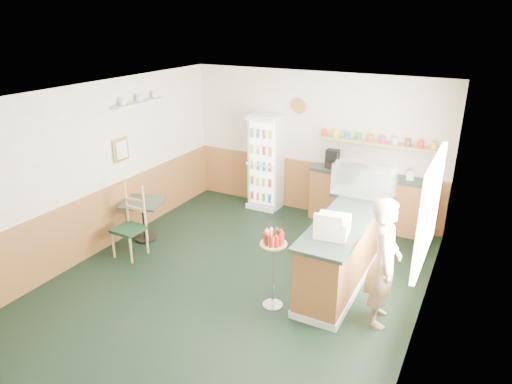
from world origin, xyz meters
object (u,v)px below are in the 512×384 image
Objects in this scene: drinks_fridge at (266,162)px; shopkeeper at (383,262)px; cash_register at (332,226)px; condiment_stand at (273,256)px; cafe_table at (144,213)px; cafe_chair at (132,219)px; display_case at (364,181)px.

shopkeeper is at bearing -42.20° from drinks_fridge.
condiment_stand is (-0.61, -0.45, -0.37)m from cash_register.
cash_register is at bearing 36.06° from condiment_stand.
cash_register is 0.39× the size of condiment_stand.
shopkeeper is 2.06× the size of cafe_table.
condiment_stand is (-1.31, -0.35, -0.08)m from shopkeeper.
cafe_table is at bearing 165.61° from condiment_stand.
drinks_fridge is 2.61m from cafe_table.
cafe_chair is at bearing 78.13° from shopkeeper.
cafe_chair is (-2.62, 0.26, -0.14)m from condiment_stand.
drinks_fridge reaches higher than cash_register.
cafe_chair is at bearing -153.16° from display_case.
cash_register is at bearing -90.00° from display_case.
condiment_stand is 0.93× the size of cafe_chair.
shopkeeper is at bearing -65.71° from display_case.
cafe_table is at bearing 167.87° from cash_register.
display_case is 1.46m from cash_register.
drinks_fridge reaches higher than condiment_stand.
display_case is at bearing 27.81° from cafe_chair.
cafe_chair is at bearing -70.32° from cafe_table.
cafe_table is 0.49m from cafe_chair.
cafe_table is (-3.40, -1.18, -0.77)m from display_case.
drinks_fridge reaches higher than shopkeeper.
cash_register is 0.52× the size of cafe_table.
display_case reaches higher than cash_register.
cash_register is 3.47m from cafe_table.
drinks_fridge is at bearing 118.22° from condiment_stand.
cafe_chair is (-3.24, -1.64, -0.66)m from display_case.
condiment_stand is at bearing -151.57° from cash_register.
display_case is 1.76m from shopkeeper.
shopkeeper is 1.36m from condiment_stand.
condiment_stand is 2.89m from cafe_table.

